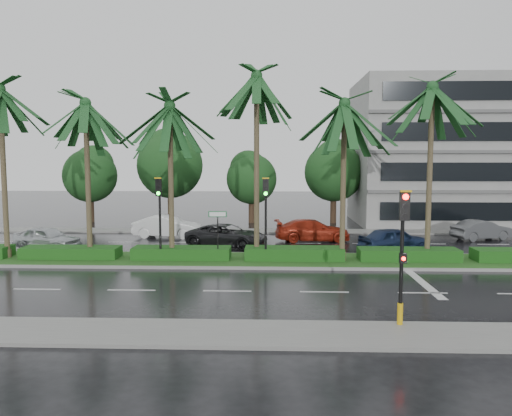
{
  "coord_description": "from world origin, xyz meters",
  "views": [
    {
      "loc": [
        1.92,
        -25.12,
        5.42
      ],
      "look_at": [
        0.96,
        1.5,
        2.83
      ],
      "focal_mm": 35.0,
      "sensor_mm": 36.0,
      "label": 1
    }
  ],
  "objects_px": {
    "car_silver": "(47,238)",
    "car_red": "(312,230)",
    "street_sign": "(218,223)",
    "car_white": "(167,227)",
    "car_grey": "(482,230)",
    "car_darkgrey": "(227,236)",
    "signal_median_left": "(159,207)",
    "signal_near": "(403,252)",
    "car_blue": "(395,240)"
  },
  "relations": [
    {
      "from": "signal_median_left",
      "to": "car_white",
      "type": "xyz_separation_m",
      "value": [
        -1.5,
        8.74,
        -2.23
      ]
    },
    {
      "from": "car_white",
      "to": "car_red",
      "type": "bearing_deg",
      "value": -90.85
    },
    {
      "from": "car_darkgrey",
      "to": "car_grey",
      "type": "bearing_deg",
      "value": -62.04
    },
    {
      "from": "car_red",
      "to": "car_grey",
      "type": "height_order",
      "value": "car_red"
    },
    {
      "from": "street_sign",
      "to": "car_darkgrey",
      "type": "bearing_deg",
      "value": 90.0
    },
    {
      "from": "signal_near",
      "to": "car_white",
      "type": "height_order",
      "value": "signal_near"
    },
    {
      "from": "car_darkgrey",
      "to": "car_blue",
      "type": "relative_size",
      "value": 1.18
    },
    {
      "from": "car_white",
      "to": "car_red",
      "type": "relative_size",
      "value": 0.94
    },
    {
      "from": "car_red",
      "to": "car_silver",
      "type": "bearing_deg",
      "value": 96.52
    },
    {
      "from": "car_silver",
      "to": "car_darkgrey",
      "type": "xyz_separation_m",
      "value": [
        10.74,
        1.4,
        0.0
      ]
    },
    {
      "from": "signal_median_left",
      "to": "car_silver",
      "type": "bearing_deg",
      "value": 153.79
    },
    {
      "from": "car_darkgrey",
      "to": "car_grey",
      "type": "height_order",
      "value": "car_darkgrey"
    },
    {
      "from": "signal_median_left",
      "to": "car_red",
      "type": "bearing_deg",
      "value": 41.9
    },
    {
      "from": "car_white",
      "to": "car_blue",
      "type": "distance_m",
      "value": 15.34
    },
    {
      "from": "signal_median_left",
      "to": "street_sign",
      "type": "bearing_deg",
      "value": 3.47
    },
    {
      "from": "car_silver",
      "to": "car_grey",
      "type": "relative_size",
      "value": 1.01
    },
    {
      "from": "street_sign",
      "to": "car_white",
      "type": "bearing_deg",
      "value": 117.72
    },
    {
      "from": "car_darkgrey",
      "to": "car_grey",
      "type": "distance_m",
      "value": 17.32
    },
    {
      "from": "car_blue",
      "to": "car_grey",
      "type": "distance_m",
      "value": 8.48
    },
    {
      "from": "street_sign",
      "to": "car_darkgrey",
      "type": "xyz_separation_m",
      "value": [
        0.0,
        5.03,
        -1.42
      ]
    },
    {
      "from": "car_grey",
      "to": "signal_near",
      "type": "bearing_deg",
      "value": 132.55
    },
    {
      "from": "street_sign",
      "to": "car_grey",
      "type": "relative_size",
      "value": 0.63
    },
    {
      "from": "signal_near",
      "to": "car_darkgrey",
      "type": "distance_m",
      "value": 16.56
    },
    {
      "from": "car_white",
      "to": "car_grey",
      "type": "bearing_deg",
      "value": -85.04
    },
    {
      "from": "signal_median_left",
      "to": "car_white",
      "type": "relative_size",
      "value": 0.93
    },
    {
      "from": "car_white",
      "to": "car_silver",
      "type": "bearing_deg",
      "value": 133.89
    },
    {
      "from": "signal_near",
      "to": "car_silver",
      "type": "bearing_deg",
      "value": 142.73
    },
    {
      "from": "signal_median_left",
      "to": "car_grey",
      "type": "relative_size",
      "value": 1.06
    },
    {
      "from": "car_red",
      "to": "car_darkgrey",
      "type": "bearing_deg",
      "value": 107.0
    },
    {
      "from": "signal_near",
      "to": "street_sign",
      "type": "relative_size",
      "value": 1.68
    },
    {
      "from": "car_red",
      "to": "car_blue",
      "type": "relative_size",
      "value": 1.15
    },
    {
      "from": "car_grey",
      "to": "car_red",
      "type": "bearing_deg",
      "value": 75.8
    },
    {
      "from": "car_red",
      "to": "street_sign",
      "type": "bearing_deg",
      "value": 136.83
    },
    {
      "from": "street_sign",
      "to": "signal_median_left",
      "type": "bearing_deg",
      "value": -176.53
    },
    {
      "from": "street_sign",
      "to": "car_grey",
      "type": "bearing_deg",
      "value": 26.15
    },
    {
      "from": "car_red",
      "to": "signal_median_left",
      "type": "bearing_deg",
      "value": 125.19
    },
    {
      "from": "car_white",
      "to": "car_grey",
      "type": "relative_size",
      "value": 1.14
    },
    {
      "from": "car_white",
      "to": "car_grey",
      "type": "distance_m",
      "value": 21.5
    },
    {
      "from": "car_red",
      "to": "car_white",
      "type": "bearing_deg",
      "value": 76.91
    },
    {
      "from": "car_silver",
      "to": "car_blue",
      "type": "height_order",
      "value": "car_blue"
    },
    {
      "from": "signal_median_left",
      "to": "car_darkgrey",
      "type": "relative_size",
      "value": 0.86
    },
    {
      "from": "signal_near",
      "to": "car_red",
      "type": "relative_size",
      "value": 0.88
    },
    {
      "from": "car_silver",
      "to": "car_grey",
      "type": "bearing_deg",
      "value": -64.38
    },
    {
      "from": "car_darkgrey",
      "to": "car_white",
      "type": "bearing_deg",
      "value": 68.77
    },
    {
      "from": "car_blue",
      "to": "car_grey",
      "type": "bearing_deg",
      "value": -77.97
    },
    {
      "from": "car_silver",
      "to": "car_darkgrey",
      "type": "height_order",
      "value": "car_darkgrey"
    },
    {
      "from": "car_silver",
      "to": "car_red",
      "type": "bearing_deg",
      "value": -60.81
    },
    {
      "from": "car_blue",
      "to": "car_grey",
      "type": "height_order",
      "value": "car_blue"
    },
    {
      "from": "street_sign",
      "to": "car_silver",
      "type": "distance_m",
      "value": 11.42
    },
    {
      "from": "signal_near",
      "to": "car_grey",
      "type": "distance_m",
      "value": 20.86
    }
  ]
}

